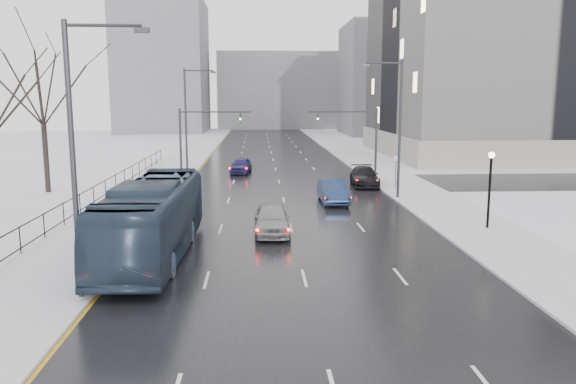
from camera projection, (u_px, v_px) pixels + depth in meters
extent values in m
cube|color=black|center=(275.00, 167.00, 60.50)|extent=(16.00, 150.00, 0.04)
cube|color=black|center=(279.00, 184.00, 48.68)|extent=(130.00, 10.00, 0.04)
cube|color=silver|center=(177.00, 167.00, 59.92)|extent=(5.00, 150.00, 0.16)
cube|color=silver|center=(371.00, 166.00, 61.05)|extent=(5.00, 150.00, 0.16)
cube|color=white|center=(86.00, 168.00, 59.41)|extent=(14.00, 150.00, 0.12)
cube|color=black|center=(50.00, 210.00, 30.02)|extent=(0.04, 70.00, 0.05)
cube|color=black|center=(52.00, 229.00, 30.19)|extent=(0.04, 70.00, 0.05)
cylinder|color=black|center=(51.00, 221.00, 30.12)|extent=(0.06, 0.06, 1.30)
cylinder|color=#2D2D33|center=(400.00, 131.00, 40.43)|extent=(0.20, 0.20, 10.00)
cylinder|color=#2D2D33|center=(384.00, 63.00, 39.57)|extent=(2.60, 0.12, 0.12)
cube|color=#2D2D33|center=(366.00, 65.00, 39.52)|extent=(0.50, 0.25, 0.18)
cylinder|color=#2D2D33|center=(73.00, 165.00, 19.83)|extent=(0.20, 0.20, 10.00)
cylinder|color=#2D2D33|center=(103.00, 25.00, 19.10)|extent=(2.60, 0.12, 0.12)
cube|color=#2D2D33|center=(142.00, 30.00, 19.20)|extent=(0.50, 0.25, 0.18)
cylinder|color=#2D2D33|center=(186.00, 124.00, 51.34)|extent=(0.20, 0.20, 10.00)
cylinder|color=#2D2D33|center=(199.00, 71.00, 50.62)|extent=(2.60, 0.12, 0.12)
cube|color=#2D2D33|center=(213.00, 72.00, 50.71)|extent=(0.50, 0.25, 0.18)
cylinder|color=black|center=(489.00, 193.00, 31.20)|extent=(0.14, 0.14, 4.00)
sphere|color=#FFE5B2|center=(492.00, 155.00, 30.85)|extent=(0.36, 0.36, 0.36)
cylinder|color=#2D2D33|center=(376.00, 146.00, 48.60)|extent=(0.20, 0.20, 6.50)
cylinder|color=#2D2D33|center=(342.00, 112.00, 47.95)|extent=(6.00, 0.12, 0.12)
imported|color=#2D2D33|center=(318.00, 119.00, 47.93)|extent=(0.15, 0.18, 0.90)
sphere|color=#19FF33|center=(318.00, 119.00, 47.79)|extent=(0.16, 0.16, 0.16)
cylinder|color=#2D2D33|center=(181.00, 147.00, 47.69)|extent=(0.20, 0.20, 6.50)
cylinder|color=#2D2D33|center=(215.00, 112.00, 47.36)|extent=(6.00, 0.12, 0.12)
imported|color=#2D2D33|center=(240.00, 119.00, 47.58)|extent=(0.15, 0.18, 0.90)
sphere|color=#19FF33|center=(240.00, 119.00, 47.43)|extent=(0.16, 0.16, 0.16)
cylinder|color=#2D2D33|center=(396.00, 173.00, 45.01)|extent=(0.06, 0.06, 2.50)
cylinder|color=white|center=(396.00, 159.00, 44.82)|extent=(0.60, 0.03, 0.60)
torus|color=#B20C0C|center=(396.00, 159.00, 44.82)|extent=(0.58, 0.06, 0.58)
cube|color=gray|center=(543.00, 61.00, 72.22)|extent=(40.00, 30.00, 24.00)
cube|color=gray|center=(537.00, 143.00, 73.96)|extent=(40.60, 30.60, 3.00)
cube|color=slate|center=(403.00, 80.00, 114.35)|extent=(24.00, 20.00, 22.00)
cube|color=slate|center=(163.00, 67.00, 121.00)|extent=(18.00, 22.00, 28.00)
cube|color=slate|center=(281.00, 91.00, 138.00)|extent=(30.00, 18.00, 18.00)
imported|color=#253448|center=(153.00, 218.00, 26.06)|extent=(3.28, 12.89, 3.57)
imported|color=gray|center=(272.00, 219.00, 30.50)|extent=(1.93, 4.75, 1.62)
imported|color=navy|center=(333.00, 191.00, 39.59)|extent=(1.83, 4.99, 1.63)
imported|color=black|center=(364.00, 176.00, 47.27)|extent=(2.67, 5.59, 1.57)
imported|color=navy|center=(241.00, 165.00, 55.15)|extent=(2.26, 4.66, 1.53)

